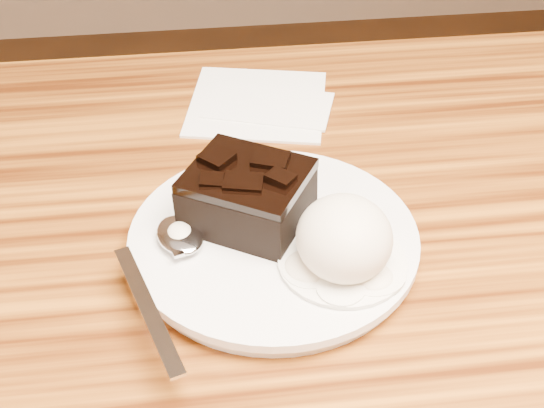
{
  "coord_description": "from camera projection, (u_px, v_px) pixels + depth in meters",
  "views": [
    {
      "loc": [
        -0.14,
        -0.37,
        1.15
      ],
      "look_at": [
        -0.09,
        0.07,
        0.79
      ],
      "focal_mm": 49.97,
      "sensor_mm": 36.0,
      "label": 1
    }
  ],
  "objects": [
    {
      "name": "plate",
      "position": [
        274.0,
        243.0,
        0.59
      ],
      "size": [
        0.22,
        0.22,
        0.02
      ],
      "primitive_type": "cylinder",
      "color": "white",
      "rests_on": "dining_table"
    },
    {
      "name": "napkin",
      "position": [
        257.0,
        102.0,
        0.76
      ],
      "size": [
        0.16,
        0.16,
        0.01
      ],
      "primitive_type": "cube",
      "rotation": [
        0.0,
        0.0,
        -0.21
      ],
      "color": "white",
      "rests_on": "dining_table"
    },
    {
      "name": "melt_puddle",
      "position": [
        342.0,
        262.0,
        0.55
      ],
      "size": [
        0.1,
        0.1,
        0.0
      ],
      "primitive_type": "cylinder",
      "color": "white",
      "rests_on": "plate"
    },
    {
      "name": "spoon",
      "position": [
        180.0,
        237.0,
        0.57
      ],
      "size": [
        0.09,
        0.19,
        0.01
      ],
      "primitive_type": null,
      "rotation": [
        0.0,
        0.0,
        0.31
      ],
      "color": "silver",
      "rests_on": "plate"
    },
    {
      "name": "brownie",
      "position": [
        248.0,
        199.0,
        0.58
      ],
      "size": [
        0.11,
        0.11,
        0.04
      ],
      "primitive_type": "cube",
      "rotation": [
        0.0,
        0.0,
        -0.53
      ],
      "color": "black",
      "rests_on": "plate"
    },
    {
      "name": "crumb_a",
      "position": [
        214.0,
        236.0,
        0.58
      ],
      "size": [
        0.01,
        0.01,
        0.0
      ],
      "primitive_type": "cube",
      "rotation": [
        0.0,
        0.0,
        0.62
      ],
      "color": "black",
      "rests_on": "plate"
    },
    {
      "name": "ice_cream_scoop",
      "position": [
        344.0,
        238.0,
        0.54
      ],
      "size": [
        0.07,
        0.07,
        0.06
      ],
      "primitive_type": "ellipsoid",
      "color": "white",
      "rests_on": "plate"
    },
    {
      "name": "crumb_b",
      "position": [
        219.0,
        226.0,
        0.59
      ],
      "size": [
        0.01,
        0.01,
        0.0
      ],
      "primitive_type": "cube",
      "rotation": [
        0.0,
        0.0,
        0.44
      ],
      "color": "black",
      "rests_on": "plate"
    }
  ]
}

